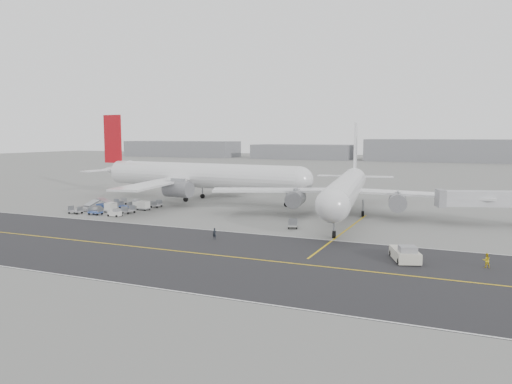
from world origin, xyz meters
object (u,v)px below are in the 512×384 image
at_px(airliner_a, 195,175).
at_px(ground_crew_a, 214,234).
at_px(jet_bridge, 485,201).
at_px(airliner_b, 347,189).
at_px(ground_crew_b, 486,260).
at_px(pushback_tug, 405,254).

xyz_separation_m(airliner_a, ground_crew_a, (27.19, -40.78, -5.43)).
bearing_deg(ground_crew_a, airliner_a, 132.98).
height_order(airliner_a, jet_bridge, airliner_a).
relative_size(airliner_a, airliner_b, 1.13).
height_order(airliner_b, jet_bridge, airliner_b).
bearing_deg(ground_crew_b, pushback_tug, -14.31).
distance_m(airliner_b, pushback_tug, 36.90).
distance_m(airliner_a, ground_crew_a, 49.31).
relative_size(airliner_b, jet_bridge, 3.28).
relative_size(pushback_tug, ground_crew_a, 4.39).
height_order(airliner_b, ground_crew_b, airliner_b).
relative_size(airliner_b, ground_crew_b, 30.65).
bearing_deg(airliner_a, airliner_b, -99.17).
xyz_separation_m(pushback_tug, ground_crew_a, (-29.41, 2.26, -0.03)).
bearing_deg(ground_crew_a, jet_bridge, 47.19).
bearing_deg(airliner_b, ground_crew_a, -122.51).
height_order(airliner_b, ground_crew_a, airliner_b).
xyz_separation_m(airliner_a, jet_bridge, (66.55, -10.14, -1.81)).
bearing_deg(airliner_b, pushback_tug, -73.17).
distance_m(airliner_b, ground_crew_a, 34.15).
xyz_separation_m(jet_bridge, ground_crew_a, (-39.36, -30.64, -3.63)).
bearing_deg(airliner_a, ground_crew_a, -141.88).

